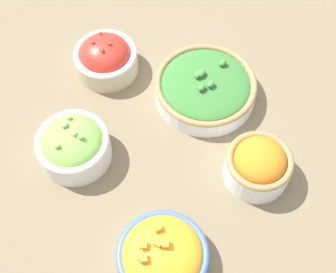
% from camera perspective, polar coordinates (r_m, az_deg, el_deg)
% --- Properties ---
extents(ground_plane, '(3.00, 3.00, 0.00)m').
position_cam_1_polar(ground_plane, '(0.83, -0.00, -1.05)').
color(ground_plane, '#75664C').
extents(bowl_broccoli, '(0.19, 0.19, 0.06)m').
position_cam_1_polar(bowl_broccoli, '(0.88, 4.60, 6.06)').
color(bowl_broccoli, white).
rests_on(bowl_broccoli, ground_plane).
extents(bowl_squash, '(0.14, 0.14, 0.07)m').
position_cam_1_polar(bowl_squash, '(0.73, -0.67, -14.33)').
color(bowl_squash, '#B2C1CC').
rests_on(bowl_squash, ground_plane).
extents(bowl_carrots, '(0.11, 0.11, 0.08)m').
position_cam_1_polar(bowl_carrots, '(0.79, 10.98, -3.34)').
color(bowl_carrots, white).
rests_on(bowl_carrots, ground_plane).
extents(bowl_cherry_tomatoes, '(0.12, 0.12, 0.08)m').
position_cam_1_polar(bowl_cherry_tomatoes, '(0.91, -7.59, 9.53)').
color(bowl_cherry_tomatoes, beige).
rests_on(bowl_cherry_tomatoes, ground_plane).
extents(bowl_lettuce, '(0.13, 0.13, 0.08)m').
position_cam_1_polar(bowl_lettuce, '(0.81, -11.49, -0.98)').
color(bowl_lettuce, silver).
rests_on(bowl_lettuce, ground_plane).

